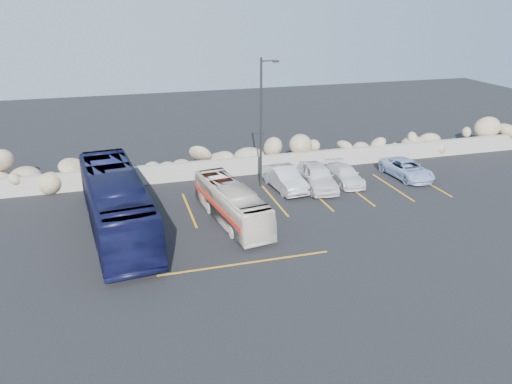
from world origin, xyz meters
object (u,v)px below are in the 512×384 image
object	(u,v)px
car_d	(407,169)
car_c	(345,175)
car_b	(285,178)
vintage_bus	(232,203)
car_a	(317,176)
lamppost	(262,120)
tour_coach	(116,203)

from	to	relation	value
car_d	car_c	bearing A→B (deg)	173.18
car_b	vintage_bus	bearing A→B (deg)	-144.49
car_c	car_b	bearing A→B (deg)	-179.07
car_c	car_d	xyz separation A→B (m)	(4.41, -0.20, 0.04)
car_d	car_a	bearing A→B (deg)	177.14
car_a	car_b	xyz separation A→B (m)	(-2.04, 0.39, -0.06)
lamppost	car_a	size ratio (longest dim) A/B	1.79
vintage_bus	car_d	bearing A→B (deg)	6.82
vintage_bus	tour_coach	distance (m)	5.93
lamppost	car_c	world-z (taller)	lamppost
vintage_bus	car_a	distance (m)	7.21
lamppost	car_c	distance (m)	6.60
tour_coach	car_d	bearing A→B (deg)	3.47
lamppost	tour_coach	bearing A→B (deg)	-154.59
vintage_bus	car_a	world-z (taller)	vintage_bus
lamppost	car_b	world-z (taller)	lamppost
car_b	car_c	world-z (taller)	car_b
tour_coach	car_b	xyz separation A→B (m)	(10.21, 3.38, -0.86)
tour_coach	car_b	world-z (taller)	tour_coach
tour_coach	car_d	distance (m)	19.03
car_c	vintage_bus	bearing A→B (deg)	-154.67
car_b	car_d	size ratio (longest dim) A/B	1.00
tour_coach	car_a	xyz separation A→B (m)	(12.26, 2.99, -0.80)
lamppost	car_a	distance (m)	4.99
lamppost	vintage_bus	bearing A→B (deg)	-123.43
vintage_bus	tour_coach	size ratio (longest dim) A/B	0.66
lamppost	car_d	bearing A→B (deg)	-6.50
car_a	tour_coach	bearing A→B (deg)	-160.51
tour_coach	car_d	world-z (taller)	tour_coach
car_c	car_d	size ratio (longest dim) A/B	0.90
car_b	car_c	size ratio (longest dim) A/B	1.11
car_d	car_b	bearing A→B (deg)	174.19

